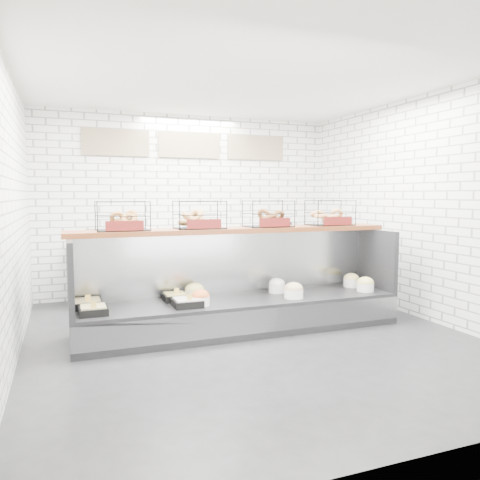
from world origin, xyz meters
name	(u,v)px	position (x,y,z in m)	size (l,w,h in m)	color
ground	(250,337)	(0.00, 0.00, 0.00)	(5.50, 5.50, 0.00)	black
room_shell	(233,164)	(0.00, 0.60, 2.06)	(5.02, 5.51, 3.01)	white
display_case	(239,304)	(0.00, 0.35, 0.32)	(4.00, 0.90, 1.20)	black
bagel_shelf	(235,219)	(0.00, 0.52, 1.37)	(4.10, 0.50, 0.40)	#532611
prep_counter	(195,268)	(0.00, 2.43, 0.47)	(4.00, 0.60, 1.20)	#93969B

